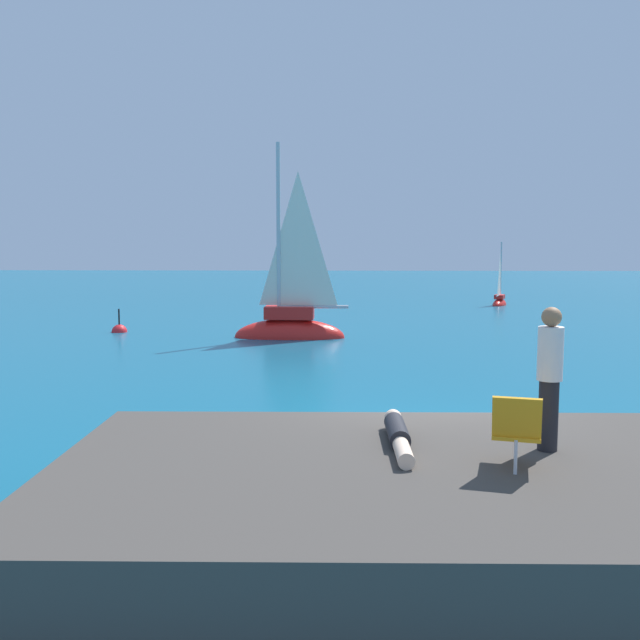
# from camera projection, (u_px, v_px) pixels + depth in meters

# --- Properties ---
(ground_plane) EXTENTS (160.00, 160.00, 0.00)m
(ground_plane) POSITION_uv_depth(u_px,v_px,m) (422.00, 445.00, 10.96)
(ground_plane) COLOR #0F5675
(shore_ledge) EXTENTS (8.22, 4.84, 0.82)m
(shore_ledge) POSITION_uv_depth(u_px,v_px,m) (433.00, 502.00, 7.40)
(shore_ledge) COLOR #423D38
(shore_ledge) RESTS_ON ground
(boulder_seaward) EXTENTS (1.01, 0.96, 0.50)m
(boulder_seaward) POSITION_uv_depth(u_px,v_px,m) (353.00, 472.00, 9.65)
(boulder_seaward) COLOR #3B4231
(boulder_seaward) RESTS_ON ground
(boulder_inland) EXTENTS (1.35, 1.50, 0.90)m
(boulder_inland) POSITION_uv_depth(u_px,v_px,m) (170.00, 473.00, 9.62)
(boulder_inland) COLOR #433933
(boulder_inland) RESTS_ON ground
(sailboat_near) EXTENTS (3.91, 1.32, 7.22)m
(sailboat_near) POSITION_uv_depth(u_px,v_px,m) (290.00, 326.00, 23.89)
(sailboat_near) COLOR red
(sailboat_near) RESTS_ON ground
(sailboat_far) EXTENTS (1.31, 2.04, 3.68)m
(sailboat_far) POSITION_uv_depth(u_px,v_px,m) (499.00, 301.00, 37.22)
(sailboat_far) COLOR red
(sailboat_far) RESTS_ON ground
(person_sunbather) EXTENTS (0.26, 1.76, 0.25)m
(person_sunbather) POSITION_uv_depth(u_px,v_px,m) (398.00, 434.00, 8.09)
(person_sunbather) COLOR black
(person_sunbather) RESTS_ON shore_ledge
(person_standing) EXTENTS (0.28, 0.28, 1.62)m
(person_standing) POSITION_uv_depth(u_px,v_px,m) (550.00, 375.00, 7.77)
(person_standing) COLOR black
(person_standing) RESTS_ON shore_ledge
(beach_chair) EXTENTS (0.61, 0.69, 0.80)m
(beach_chair) POSITION_uv_depth(u_px,v_px,m) (516.00, 428.00, 7.13)
(beach_chair) COLOR orange
(beach_chair) RESTS_ON shore_ledge
(marker_buoy) EXTENTS (0.56, 0.56, 1.13)m
(marker_buoy) POSITION_uv_depth(u_px,v_px,m) (119.00, 332.00, 25.48)
(marker_buoy) COLOR red
(marker_buoy) RESTS_ON ground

